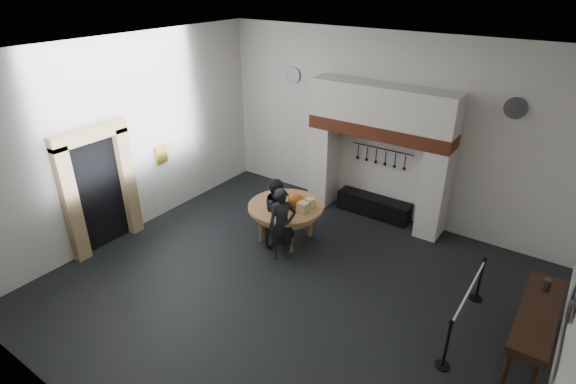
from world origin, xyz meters
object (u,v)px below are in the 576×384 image
Objects in this scene: iron_range at (374,206)px; barrier_post_near at (447,345)px; work_table at (286,207)px; side_table at (539,312)px; visitor_near at (282,225)px; visitor_far at (278,212)px; barrier_post_far at (480,280)px.

barrier_post_near is at bearing -51.94° from iron_range.
side_table is (5.30, -0.61, 0.03)m from work_table.
side_table is at bearing -6.60° from work_table.
visitor_far is at bearing 87.81° from visitor_near.
visitor_far is 0.73× the size of side_table.
visitor_near reaches higher than side_table.
visitor_near is 4.02m from barrier_post_near.
work_table is at bearing 1.44° from visitor_far.
visitor_near is 4.92m from side_table.
barrier_post_near is (3.06, -3.90, 0.20)m from iron_range.
iron_range is 1.16× the size of visitor_near.
work_table is 1.05× the size of visitor_near.
barrier_post_far is at bearing -32.92° from visitor_near.
visitor_far reaches higher than side_table.
visitor_far is (-0.40, 0.40, -0.01)m from visitor_near.
barrier_post_far is (3.06, -1.90, 0.20)m from iron_range.
visitor_near is at bearing -130.09° from visitor_far.
visitor_near is at bearing -105.78° from iron_range.
barrier_post_far is (0.00, 2.00, 0.00)m from barrier_post_near.
side_table is 2.44× the size of barrier_post_near.
side_table is (4.92, 0.06, 0.05)m from visitor_near.
barrier_post_far is (4.27, 0.58, -0.36)m from visitor_far.
visitor_near is (-0.82, -2.89, 0.57)m from iron_range.
visitor_near is 0.75× the size of side_table.
side_table is at bearing -88.73° from visitor_far.
visitor_far is at bearing 176.37° from side_table.
side_table is at bearing -34.57° from iron_range.
visitor_near reaches higher than visitor_far.
visitor_far reaches higher than iron_range.
barrier_post_far is at bearing 138.55° from side_table.
side_table and barrier_post_near have the same top height.
barrier_post_near and barrier_post_far have the same top height.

